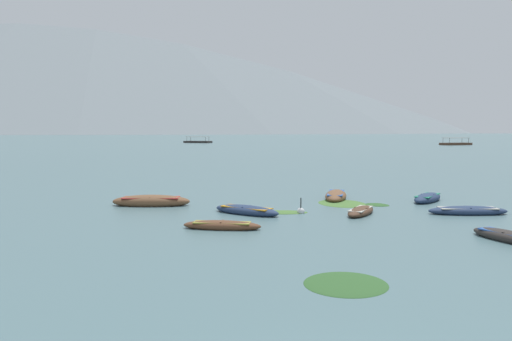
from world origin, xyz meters
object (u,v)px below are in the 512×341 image
Objects in this scene: rowboat_7 at (427,198)px; rowboat_0 at (246,210)px; rowboat_1 at (508,237)px; rowboat_6 at (222,226)px; ferry_2 at (456,144)px; rowboat_3 at (151,201)px; mooring_buoy at (301,211)px; rowboat_5 at (361,211)px; rowboat_4 at (336,196)px; rowboat_2 at (468,211)px; ferry_0 at (198,142)px.

rowboat_0 is at bearing -160.99° from rowboat_7.
rowboat_1 is 11.90m from rowboat_6.
ferry_2 is (72.41, 125.88, 0.27)m from rowboat_0.
ferry_2 is (77.93, 122.60, 0.20)m from rowboat_3.
ferry_2 is 11.53× the size of mooring_buoy.
rowboat_7 is at bearing 31.71° from rowboat_6.
rowboat_6 is (-11.48, 3.13, -0.01)m from rowboat_1.
rowboat_5 is at bearing -117.70° from ferry_2.
ferry_2 reaches higher than rowboat_1.
rowboat_6 is 0.33× the size of ferry_2.
ferry_2 is (66.36, 126.38, 0.29)m from rowboat_5.
rowboat_1 is 0.75× the size of rowboat_4.
rowboat_2 is 0.39× the size of ferry_2.
ferry_0 is (-23.36, 161.06, 0.28)m from rowboat_2.
mooring_buoy is at bearing 170.45° from rowboat_5.
rowboat_3 reaches higher than rowboat_0.
rowboat_1 is at bearing -97.07° from rowboat_7.
ferry_0 is at bearing 98.25° from rowboat_2.
rowboat_1 is 0.95× the size of rowboat_7.
rowboat_3 reaches higher than rowboat_6.
rowboat_5 is at bearing 25.22° from rowboat_6.
mooring_buoy reaches higher than rowboat_0.
rowboat_1 is (10.20, -7.09, -0.01)m from rowboat_0.
rowboat_2 is 0.39× the size of ferry_0.
rowboat_5 is at bearing 122.26° from rowboat_1.
rowboat_4 is at bearing 133.03° from rowboat_2.
rowboat_5 is 0.30× the size of ferry_2.
ferry_0 is (-17.67, 160.75, 0.29)m from rowboat_5.
rowboat_7 is at bearing 24.63° from mooring_buoy.
rowboat_0 is 0.84× the size of rowboat_4.
rowboat_6 is (-1.27, -3.95, -0.03)m from rowboat_0.
rowboat_1 is 0.93× the size of rowboat_6.
rowboat_0 is 2.93m from mooring_buoy.
rowboat_2 is at bearing -13.35° from rowboat_3.
ferry_2 is (73.68, 129.83, 0.29)m from rowboat_6.
mooring_buoy is (-7.28, 7.11, -0.07)m from rowboat_1.
rowboat_2 is 8.36m from rowboat_4.
rowboat_1 is 7.79m from rowboat_5.
rowboat_5 is 0.89× the size of rowboat_6.
rowboat_1 is at bearing -57.74° from rowboat_5.
rowboat_7 is at bearing -81.56° from ferry_0.
rowboat_2 is 13.39m from rowboat_6.
mooring_buoy reaches higher than rowboat_6.
rowboat_2 is at bearing -88.09° from rowboat_7.
rowboat_4 is 6.13m from mooring_buoy.
ferry_0 is (-11.62, 160.24, 0.27)m from rowboat_0.
rowboat_6 is at bearing -119.58° from ferry_2.
ferry_0 is at bearing 92.23° from rowboat_3.
rowboat_1 is 11.16m from rowboat_7.
rowboat_7 is at bearing -116.52° from ferry_2.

